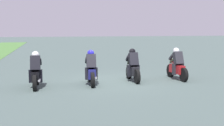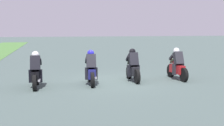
# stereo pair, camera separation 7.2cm
# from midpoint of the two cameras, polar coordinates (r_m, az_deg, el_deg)

# --- Properties ---
(ground_plane) EXTENTS (120.00, 120.00, 0.00)m
(ground_plane) POSITION_cam_midpoint_polar(r_m,az_deg,el_deg) (14.39, 0.02, -3.45)
(ground_plane) COLOR #455652
(rider_lane_a) EXTENTS (2.04, 0.55, 1.51)m
(rider_lane_a) POSITION_cam_midpoint_polar(r_m,az_deg,el_deg) (15.32, 11.87, -0.61)
(rider_lane_a) COLOR black
(rider_lane_a) RESTS_ON ground_plane
(rider_lane_b) EXTENTS (2.04, 0.54, 1.51)m
(rider_lane_b) POSITION_cam_midpoint_polar(r_m,az_deg,el_deg) (14.55, 3.96, -0.87)
(rider_lane_b) COLOR black
(rider_lane_b) RESTS_ON ground_plane
(rider_lane_c) EXTENTS (2.04, 0.55, 1.51)m
(rider_lane_c) POSITION_cam_midpoint_polar(r_m,az_deg,el_deg) (13.73, -3.66, -1.33)
(rider_lane_c) COLOR black
(rider_lane_c) RESTS_ON ground_plane
(rider_lane_d) EXTENTS (2.04, 0.54, 1.51)m
(rider_lane_d) POSITION_cam_midpoint_polar(r_m,az_deg,el_deg) (13.39, -13.50, -1.71)
(rider_lane_d) COLOR black
(rider_lane_d) RESTS_ON ground_plane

